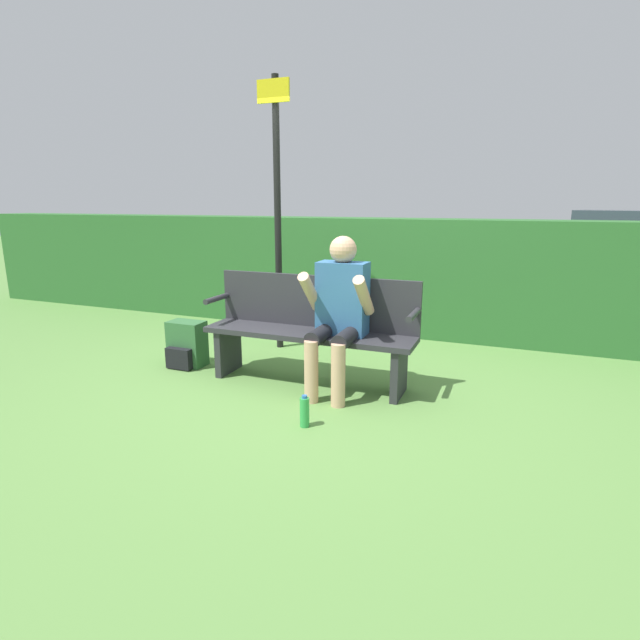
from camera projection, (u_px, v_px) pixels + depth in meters
name	position (u px, v px, depth m)	size (l,w,h in m)	color
ground_plane	(308.00, 383.00, 4.31)	(40.00, 40.00, 0.00)	#5B8942
hedge_back	(374.00, 275.00, 5.99)	(12.00, 0.54, 1.34)	#2D662D
park_bench	(311.00, 328.00, 4.26)	(1.82, 0.41, 0.92)	#2D2D33
person_seated	(339.00, 307.00, 4.00)	(0.54, 0.57, 1.27)	#336699
backpack	(186.00, 345.00, 4.73)	(0.34, 0.28, 0.43)	#336638
water_bottle	(305.00, 412.00, 3.47)	(0.07, 0.07, 0.23)	green
signpost	(277.00, 205.00, 5.04)	(0.34, 0.09, 2.72)	black
parked_car	(611.00, 233.00, 14.68)	(4.36, 2.85, 1.26)	maroon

